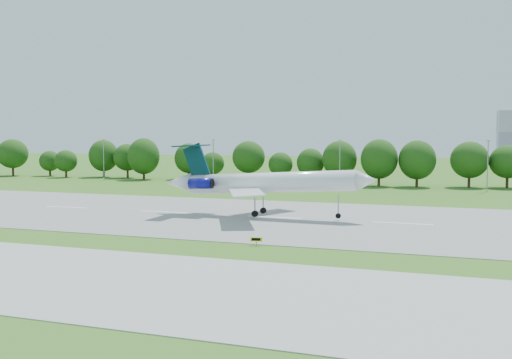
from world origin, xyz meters
name	(u,v)px	position (x,y,z in m)	size (l,w,h in m)	color
ground	(383,258)	(0.00, 0.00, 0.00)	(600.00, 600.00, 0.00)	#38681B
runway	(402,224)	(0.00, 25.00, 0.04)	(400.00, 45.00, 0.08)	gray
taxiway	(358,303)	(0.00, -18.00, 0.04)	(400.00, 23.00, 0.08)	#ADADA8
tree_line	(423,163)	(0.00, 92.00, 6.19)	(288.40, 8.40, 10.40)	#382314
light_poles	(411,164)	(-2.50, 82.00, 6.34)	(175.90, 0.25, 12.19)	gray
airliner	(260,182)	(-22.51, 25.02, 5.74)	(35.47, 25.89, 11.74)	white
taxi_sign_left	(256,239)	(-15.25, 2.03, 0.75)	(1.44, 0.49, 1.01)	gray
service_vehicle_a	(352,184)	(-17.24, 85.17, 0.65)	(1.38, 3.95, 1.30)	white
service_vehicle_b	(255,183)	(-42.77, 81.67, 0.64)	(1.52, 3.77, 1.28)	white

